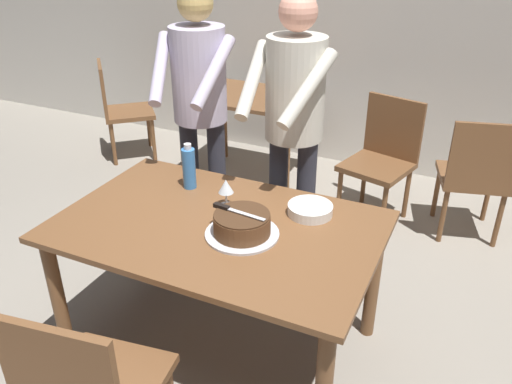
{
  "coord_description": "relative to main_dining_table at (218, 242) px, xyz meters",
  "views": [
    {
      "loc": [
        1.06,
        -1.84,
        2.03
      ],
      "look_at": [
        0.15,
        0.11,
        0.9
      ],
      "focal_mm": 36.59,
      "sensor_mm": 36.0,
      "label": 1
    }
  ],
  "objects": [
    {
      "name": "water_bottle",
      "position": [
        -0.32,
        0.27,
        0.22
      ],
      "size": [
        0.07,
        0.07,
        0.25
      ],
      "color": "#387AC6",
      "rests_on": "main_dining_table"
    },
    {
      "name": "person_standing_beside",
      "position": [
        -0.51,
        0.73,
        0.43
      ],
      "size": [
        0.46,
        0.57,
        1.72
      ],
      "color": "#2D2D38",
      "rests_on": "ground_plane"
    },
    {
      "name": "cake_on_platter",
      "position": [
        0.15,
        -0.04,
        0.16
      ],
      "size": [
        0.34,
        0.34,
        0.11
      ],
      "color": "silver",
      "rests_on": "main_dining_table"
    },
    {
      "name": "wine_glass_near",
      "position": [
        -0.05,
        0.17,
        0.21
      ],
      "size": [
        0.08,
        0.08,
        0.14
      ],
      "color": "silver",
      "rests_on": "main_dining_table"
    },
    {
      "name": "main_dining_table",
      "position": [
        0.0,
        0.0,
        0.0
      ],
      "size": [
        1.52,
        0.97,
        0.75
      ],
      "color": "brown",
      "rests_on": "ground_plane"
    },
    {
      "name": "background_chair_0",
      "position": [
        1.06,
        1.68,
        -0.15
      ],
      "size": [
        0.54,
        0.54,
        0.9
      ],
      "color": "brown",
      "rests_on": "ground_plane"
    },
    {
      "name": "back_wall",
      "position": [
        0.0,
        2.63,
        0.71
      ],
      "size": [
        10.0,
        0.12,
        2.7
      ],
      "primitive_type": "cube",
      "color": "beige",
      "rests_on": "ground_plane"
    },
    {
      "name": "plate_stack",
      "position": [
        0.36,
        0.27,
        0.13
      ],
      "size": [
        0.22,
        0.22,
        0.05
      ],
      "color": "white",
      "rests_on": "main_dining_table"
    },
    {
      "name": "cake_knife",
      "position": [
        0.08,
        -0.03,
        0.22
      ],
      "size": [
        0.27,
        0.05,
        0.02
      ],
      "color": "silver",
      "rests_on": "cake_on_platter"
    },
    {
      "name": "background_table",
      "position": [
        -0.74,
        1.93,
        -0.07
      ],
      "size": [
        1.0,
        0.7,
        0.74
      ],
      "color": "brown",
      "rests_on": "ground_plane"
    },
    {
      "name": "person_cutting_cake",
      "position": [
        0.1,
        0.7,
        0.43
      ],
      "size": [
        0.47,
        0.56,
        1.72
      ],
      "color": "#2D2D38",
      "rests_on": "ground_plane"
    },
    {
      "name": "background_chair_1",
      "position": [
        -2.03,
        1.81,
        -0.15
      ],
      "size": [
        0.62,
        0.62,
        0.9
      ],
      "color": "brown",
      "rests_on": "ground_plane"
    },
    {
      "name": "ground_plane",
      "position": [
        0.0,
        0.0,
        -0.64
      ],
      "size": [
        14.0,
        14.0,
        0.0
      ],
      "primitive_type": "plane",
      "color": "gray"
    },
    {
      "name": "background_chair_2",
      "position": [
        0.42,
        1.72,
        -0.15
      ],
      "size": [
        0.54,
        0.54,
        0.9
      ],
      "color": "brown",
      "rests_on": "ground_plane"
    }
  ]
}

